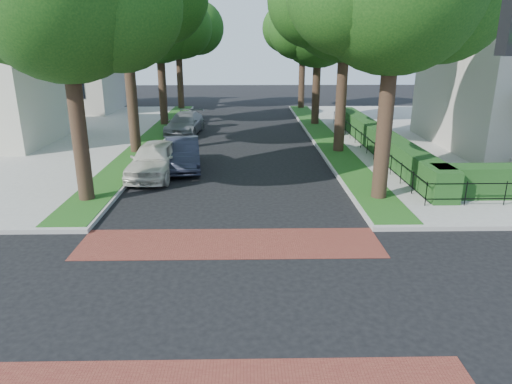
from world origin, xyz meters
TOP-DOWN VIEW (x-y plane):
  - ground at (0.00, 0.00)m, footprint 120.00×120.00m
  - crosswalk_far at (0.00, 3.20)m, footprint 9.00×2.20m
  - grass_strip_ne at (5.40, 19.10)m, footprint 1.60×29.80m
  - grass_strip_nw at (-5.40, 19.10)m, footprint 1.60×29.80m
  - tree_right_far at (5.60, 24.22)m, footprint 7.25×6.23m
  - tree_right_back at (5.60, 33.23)m, footprint 7.50×6.45m
  - tree_left_far at (-5.40, 24.22)m, footprint 7.00×6.02m
  - tree_left_back at (-5.40, 33.24)m, footprint 7.75×6.66m
  - hedge_main_road at (7.70, 15.00)m, footprint 1.00×18.00m
  - fence_main_road at (6.90, 15.00)m, footprint 0.06×18.00m
  - house_left_far at (-15.49, 31.99)m, footprint 10.00×9.00m
  - parked_car_front at (-3.60, 10.61)m, footprint 2.18×4.75m
  - parked_car_middle at (-2.55, 11.90)m, footprint 2.12×4.58m
  - parked_car_rear at (-3.60, 20.95)m, footprint 2.47×5.03m

SIDE VIEW (x-z plane):
  - ground at x=0.00m, z-range 0.00..0.00m
  - crosswalk_far at x=0.00m, z-range 0.00..0.01m
  - grass_strip_ne at x=5.40m, z-range 0.15..0.17m
  - grass_strip_nw at x=-5.40m, z-range 0.15..0.17m
  - fence_main_road at x=6.90m, z-range 0.15..1.05m
  - parked_car_rear at x=-3.60m, z-range 0.00..1.41m
  - parked_car_middle at x=-2.55m, z-range 0.00..1.45m
  - hedge_main_road at x=7.70m, z-range 0.15..1.35m
  - parked_car_front at x=-3.60m, z-range 0.00..1.58m
  - house_left_far at x=-15.49m, z-range -0.03..10.11m
  - tree_right_far at x=5.60m, z-range 2.04..11.78m
  - tree_left_far at x=-5.40m, z-range 2.19..12.05m
  - tree_right_back at x=5.60m, z-range 2.17..12.37m
  - tree_left_back at x=-5.40m, z-range 2.19..12.63m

